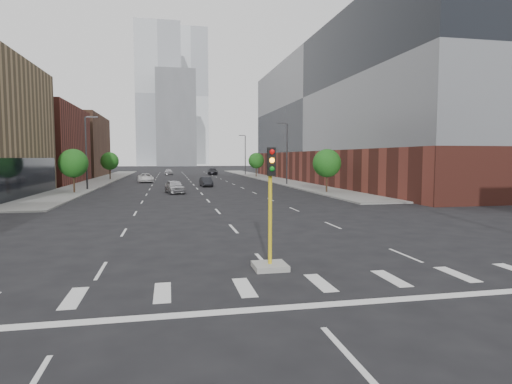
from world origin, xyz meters
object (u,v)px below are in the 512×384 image
object	(u,v)px
car_deep_right	(213,171)
car_distant	(168,172)
car_mid_right	(206,182)
median_traffic_signal	(270,243)
car_near_left	(175,187)
car_far_left	(146,178)

from	to	relation	value
car_deep_right	car_distant	distance (m)	10.42
car_mid_right	median_traffic_signal	bearing A→B (deg)	-96.12
car_near_left	car_mid_right	distance (m)	11.39
median_traffic_signal	car_near_left	xyz separation A→B (m)	(-2.96, 34.31, -0.21)
car_distant	car_deep_right	bearing A→B (deg)	-18.68
median_traffic_signal	car_near_left	world-z (taller)	median_traffic_signal
car_near_left	median_traffic_signal	bearing A→B (deg)	-94.84
median_traffic_signal	car_far_left	distance (m)	57.63
car_near_left	car_far_left	size ratio (longest dim) A/B	0.88
car_deep_right	car_distant	xyz separation A→B (m)	(-10.13, 2.42, -0.08)
car_deep_right	car_distant	world-z (taller)	car_deep_right
car_far_left	median_traffic_signal	bearing A→B (deg)	-88.79
car_distant	car_near_left	bearing A→B (deg)	-94.48
car_mid_right	car_deep_right	xyz separation A→B (m)	(4.96, 39.90, 0.13)
car_mid_right	car_distant	xyz separation A→B (m)	(-5.17, 42.32, 0.05)
median_traffic_signal	car_mid_right	distance (m)	44.81
car_distant	car_mid_right	bearing A→B (deg)	-88.29
car_mid_right	car_distant	size ratio (longest dim) A/B	0.97
median_traffic_signal	car_deep_right	bearing A→B (deg)	85.64
car_deep_right	car_near_left	bearing A→B (deg)	-93.07
car_near_left	car_distant	world-z (taller)	car_near_left
car_mid_right	car_far_left	xyz separation A→B (m)	(-8.82, 12.38, 0.04)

